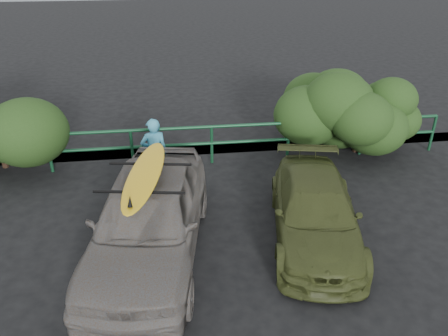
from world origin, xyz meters
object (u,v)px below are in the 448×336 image
at_px(guardrail, 172,146).
at_px(surfboard, 145,174).
at_px(olive_vehicle, 315,211).
at_px(man, 155,153).
at_px(sedan, 149,217).

height_order(guardrail, surfboard, surfboard).
distance_m(olive_vehicle, man, 3.89).
bearing_deg(olive_vehicle, sedan, -166.36).
xyz_separation_m(olive_vehicle, surfboard, (-3.11, -0.13, 1.09)).
xyz_separation_m(olive_vehicle, man, (-3.04, 2.42, 0.27)).
height_order(guardrail, sedan, sedan).
distance_m(guardrail, olive_vehicle, 4.29).
bearing_deg(surfboard, man, 97.85).
relative_size(guardrail, sedan, 3.05).
bearing_deg(surfboard, guardrail, 91.64).
xyz_separation_m(man, surfboard, (-0.07, -2.55, 0.83)).
xyz_separation_m(sedan, olive_vehicle, (3.11, 0.13, -0.22)).
bearing_deg(man, olive_vehicle, 131.06).
height_order(olive_vehicle, man, man).
relative_size(guardrail, olive_vehicle, 3.62).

